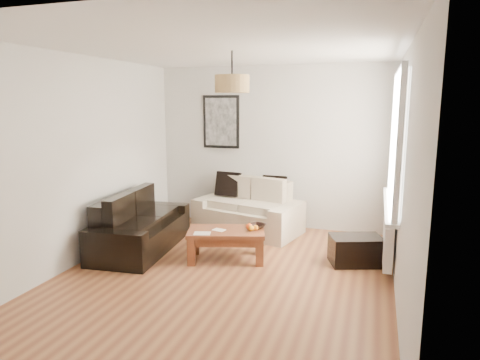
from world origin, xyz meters
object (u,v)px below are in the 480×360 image
(loveseat_cream, at_px, (248,207))
(ottoman, at_px, (356,250))
(sofa_leather, at_px, (141,223))
(coffee_table, at_px, (226,245))

(loveseat_cream, distance_m, ottoman, 1.93)
(sofa_leather, height_order, ottoman, sofa_leather)
(sofa_leather, xyz_separation_m, coffee_table, (1.27, -0.03, -0.17))
(loveseat_cream, bearing_deg, ottoman, -14.20)
(ottoman, bearing_deg, loveseat_cream, 152.05)
(sofa_leather, distance_m, ottoman, 2.91)
(sofa_leather, distance_m, coffee_table, 1.28)
(coffee_table, distance_m, ottoman, 1.65)
(loveseat_cream, xyz_separation_m, sofa_leather, (-1.19, -1.23, -0.03))
(loveseat_cream, relative_size, sofa_leather, 0.94)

